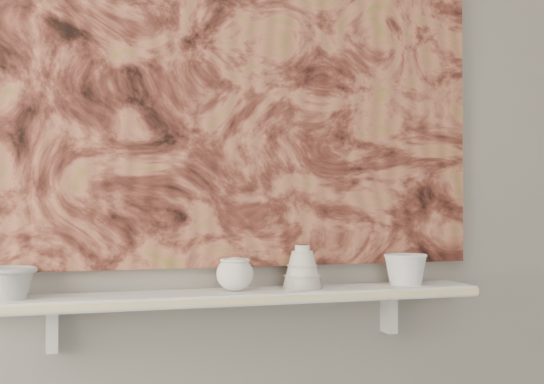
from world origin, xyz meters
name	(u,v)px	position (x,y,z in m)	size (l,w,h in m)	color
wall_back	(230,141)	(0.00, 1.60, 1.35)	(3.60, 3.60, 0.00)	gray
shelf	(238,296)	(0.00, 1.51, 0.92)	(1.40, 0.18, 0.03)	silver
shelf_stripe	(247,301)	(0.00, 1.41, 0.92)	(1.40, 0.01, 0.02)	beige
bracket_left	(52,329)	(-0.49, 1.57, 0.84)	(0.03, 0.06, 0.12)	silver
bracket_right	(389,313)	(0.49, 1.57, 0.84)	(0.03, 0.06, 0.12)	silver
painting	(231,74)	(0.00, 1.59, 1.54)	(1.50, 0.03, 1.10)	brown
house_motif	(376,183)	(0.45, 1.57, 1.23)	(0.09, 0.00, 0.08)	black
bowl_grey	(8,283)	(-0.60, 1.51, 0.97)	(0.15, 0.15, 0.08)	#9E9E9C
cup_cream	(235,274)	(-0.01, 1.51, 0.98)	(0.10, 0.10, 0.09)	silver
bell_vessel	(302,267)	(0.19, 1.51, 0.99)	(0.11, 0.11, 0.12)	silver
bowl_white	(406,269)	(0.51, 1.51, 0.98)	(0.13, 0.13, 0.09)	silver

